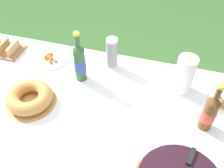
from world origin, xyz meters
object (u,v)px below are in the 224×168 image
at_px(cup_stack, 112,53).
at_px(bread_board, 4,49).
at_px(snack_plate_near, 50,59).
at_px(bundt_cake, 29,97).
at_px(paper_towel_roll, 184,75).
at_px(cider_bottle_amber, 210,112).
at_px(cider_bottle_green, 80,62).

bearing_deg(cup_stack, bread_board, -176.04).
bearing_deg(snack_plate_near, bread_board, 179.51).
xyz_separation_m(bundt_cake, cup_stack, (0.36, 0.43, 0.07)).
bearing_deg(paper_towel_roll, snack_plate_near, 177.90).
height_order(cup_stack, cider_bottle_amber, cider_bottle_amber).
height_order(bundt_cake, cider_bottle_green, cider_bottle_green).
bearing_deg(cup_stack, paper_towel_roll, -11.04).
height_order(cup_stack, paper_towel_roll, paper_towel_roll).
bearing_deg(bread_board, snack_plate_near, -0.49).
bearing_deg(bundt_cake, cider_bottle_amber, 6.01).
height_order(cider_bottle_green, cider_bottle_amber, cider_bottle_green).
relative_size(cup_stack, bread_board, 0.83).
height_order(cider_bottle_amber, paper_towel_roll, cider_bottle_amber).
height_order(cider_bottle_amber, bread_board, cider_bottle_amber).
height_order(cup_stack, snack_plate_near, cup_stack).
relative_size(cup_stack, paper_towel_roll, 0.90).
distance_m(cider_bottle_amber, bread_board, 1.39).
bearing_deg(cider_bottle_green, paper_towel_roll, 6.95).
distance_m(cider_bottle_green, paper_towel_roll, 0.61).
distance_m(cider_bottle_green, snack_plate_near, 0.31).
relative_size(bundt_cake, bread_board, 1.11).
bearing_deg(cider_bottle_amber, snack_plate_near, 165.02).
xyz_separation_m(cup_stack, cider_bottle_amber, (0.59, -0.33, 0.01)).
xyz_separation_m(snack_plate_near, paper_towel_roll, (0.87, -0.03, 0.11)).
bearing_deg(cider_bottle_amber, paper_towel_roll, 120.60).
distance_m(paper_towel_roll, bread_board, 1.23).
bearing_deg(cup_stack, bundt_cake, -130.13).
xyz_separation_m(bundt_cake, bread_board, (-0.41, 0.37, -0.02)).
height_order(snack_plate_near, paper_towel_roll, paper_towel_roll).
height_order(bundt_cake, bread_board, bundt_cake).
bearing_deg(cider_bottle_amber, bread_board, 168.68).
xyz_separation_m(paper_towel_roll, bread_board, (-1.22, 0.03, -0.10)).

